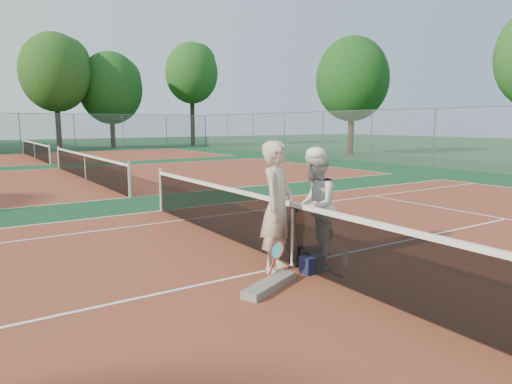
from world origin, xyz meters
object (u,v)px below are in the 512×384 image
net_main (293,234)px  racket_black_held (326,241)px  sports_bag_navy (312,264)px  water_bottle (345,258)px  racket_red (277,260)px  sports_bag_purple (310,256)px  racket_spare (322,268)px  player_b (315,206)px  player_a (277,207)px

net_main → racket_black_held: (0.74, 0.04, -0.24)m
sports_bag_navy → water_bottle: size_ratio=1.10×
racket_red → racket_black_held: 1.39m
sports_bag_purple → water_bottle: 0.56m
racket_red → racket_black_held: (1.32, 0.41, 0.00)m
sports_bag_purple → sports_bag_navy: bearing=-125.7°
racket_black_held → net_main: bearing=-30.6°
racket_spare → sports_bag_navy: bearing=104.3°
sports_bag_purple → water_bottle: water_bottle is taller
net_main → sports_bag_navy: (0.01, -0.46, -0.38)m
racket_black_held → water_bottle: size_ratio=1.83×
net_main → racket_spare: bearing=-57.0°
player_b → racket_spare: player_b is taller
sports_bag_navy → player_b: bearing=46.7°
player_b → sports_bag_purple: bearing=-8.0°
net_main → racket_red: net_main is taller
player_a → racket_red: 0.82m
player_b → water_bottle: bearing=61.7°
net_main → racket_black_held: net_main is taller
player_a → racket_black_held: bearing=-29.5°
racket_black_held → sports_bag_purple: racket_black_held is taller
racket_black_held → sports_bag_navy: 0.90m
racket_black_held → racket_red: bearing=-16.4°
net_main → racket_spare: 0.70m
racket_red → net_main: bearing=19.5°
player_a → racket_spare: 1.21m
sports_bag_purple → water_bottle: (0.39, -0.40, 0.01)m
player_a → racket_black_held: 1.31m
sports_bag_purple → racket_spare: bearing=-85.9°
sports_bag_purple → racket_red: bearing=-163.6°
racket_spare → sports_bag_navy: (-0.26, -0.05, 0.12)m
player_a → player_b: bearing=-28.2°
racket_black_held → sports_bag_navy: racket_black_held is taller
player_b → net_main: bearing=-39.3°
player_a → racket_spare: bearing=-64.5°
net_main → sports_bag_purple: net_main is taller
net_main → racket_black_held: bearing=3.1°
player_a → player_b: (0.83, 0.09, -0.09)m
net_main → player_a: size_ratio=5.52×
net_main → sports_bag_navy: net_main is taller
player_a → racket_black_held: player_a is taller
net_main → racket_red: size_ratio=20.12×
player_b → racket_red: 1.30m
net_main → sports_bag_purple: (0.25, -0.13, -0.37)m
player_a → racket_black_held: (1.09, 0.09, -0.72)m
net_main → player_a: player_a is taller
player_a → water_bottle: size_ratio=6.63×
player_a → player_b: 0.83m
player_b → sports_bag_purple: size_ratio=5.23×
racket_black_held → player_a: bearing=-28.9°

